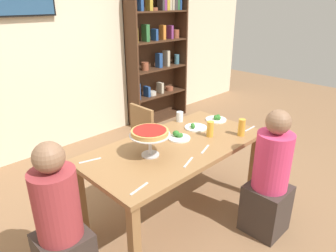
# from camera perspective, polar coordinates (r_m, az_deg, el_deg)

# --- Properties ---
(ground_plane) EXTENTS (12.00, 12.00, 0.00)m
(ground_plane) POSITION_cam_1_polar(r_m,az_deg,el_deg) (3.13, 1.34, -15.73)
(ground_plane) COLOR #846042
(rear_partition) EXTENTS (8.00, 0.12, 2.80)m
(rear_partition) POSITION_cam_1_polar(r_m,az_deg,el_deg) (4.32, -20.62, 13.98)
(rear_partition) COLOR beige
(rear_partition) RESTS_ON ground_plane
(dining_table) EXTENTS (1.70, 0.85, 0.74)m
(dining_table) POSITION_cam_1_polar(r_m,az_deg,el_deg) (2.78, 1.46, -5.16)
(dining_table) COLOR olive
(dining_table) RESTS_ON ground_plane
(bookshelf) EXTENTS (1.10, 0.30, 2.21)m
(bookshelf) POSITION_cam_1_polar(r_m,az_deg,el_deg) (5.10, -2.16, 13.80)
(bookshelf) COLOR #422819
(bookshelf) RESTS_ON ground_plane
(diner_near_right) EXTENTS (0.34, 0.34, 1.15)m
(diner_near_right) POSITION_cam_1_polar(r_m,az_deg,el_deg) (2.79, 18.39, -9.98)
(diner_near_right) COLOR #382D28
(diner_near_right) RESTS_ON ground_plane
(diner_head_west) EXTENTS (0.34, 0.34, 1.15)m
(diner_head_west) POSITION_cam_1_polar(r_m,az_deg,el_deg) (2.31, -19.37, -17.82)
(diner_head_west) COLOR #382D28
(diner_head_west) RESTS_ON ground_plane
(chair_far_right) EXTENTS (0.40, 0.40, 0.87)m
(chair_far_right) POSITION_cam_1_polar(r_m,az_deg,el_deg) (3.52, -3.45, -1.93)
(chair_far_right) COLOR olive
(chair_far_right) RESTS_ON ground_plane
(deep_dish_pizza_stand) EXTENTS (0.34, 0.34, 0.23)m
(deep_dish_pizza_stand) POSITION_cam_1_polar(r_m,az_deg,el_deg) (2.48, -3.41, -1.54)
(deep_dish_pizza_stand) COLOR silver
(deep_dish_pizza_stand) RESTS_ON dining_table
(salad_plate_near_diner) EXTENTS (0.21, 0.21, 0.07)m
(salad_plate_near_diner) POSITION_cam_1_polar(r_m,az_deg,el_deg) (2.85, 1.94, -1.93)
(salad_plate_near_diner) COLOR white
(salad_plate_near_diner) RESTS_ON dining_table
(salad_plate_far_diner) EXTENTS (0.22, 0.22, 0.06)m
(salad_plate_far_diner) POSITION_cam_1_polar(r_m,az_deg,el_deg) (3.08, 5.10, -0.23)
(salad_plate_far_diner) COLOR white
(salad_plate_far_diner) RESTS_ON dining_table
(salad_plate_spare) EXTENTS (0.22, 0.22, 0.07)m
(salad_plate_spare) POSITION_cam_1_polar(r_m,az_deg,el_deg) (3.31, 9.01, 1.34)
(salad_plate_spare) COLOR white
(salad_plate_spare) RESTS_ON dining_table
(beer_glass_amber_tall) EXTENTS (0.07, 0.07, 0.16)m
(beer_glass_amber_tall) POSITION_cam_1_polar(r_m,az_deg,el_deg) (2.97, 13.58, -0.25)
(beer_glass_amber_tall) COLOR gold
(beer_glass_amber_tall) RESTS_ON dining_table
(beer_glass_amber_short) EXTENTS (0.06, 0.06, 0.15)m
(beer_glass_amber_short) POSITION_cam_1_polar(r_m,az_deg,el_deg) (2.90, 7.87, -0.55)
(beer_glass_amber_short) COLOR gold
(beer_glass_amber_short) RESTS_ON dining_table
(water_glass_clear_near) EXTENTS (0.07, 0.07, 0.11)m
(water_glass_clear_near) POSITION_cam_1_polar(r_m,az_deg,el_deg) (3.24, 2.22, 1.77)
(water_glass_clear_near) COLOR white
(water_glass_clear_near) RESTS_ON dining_table
(cutlery_fork_near) EXTENTS (0.18, 0.06, 0.00)m
(cutlery_fork_near) POSITION_cam_1_polar(r_m,az_deg,el_deg) (2.55, -14.35, -6.26)
(cutlery_fork_near) COLOR silver
(cutlery_fork_near) RESTS_ON dining_table
(cutlery_knife_near) EXTENTS (0.17, 0.08, 0.00)m
(cutlery_knife_near) POSITION_cam_1_polar(r_m,az_deg,el_deg) (2.45, 3.80, -6.77)
(cutlery_knife_near) COLOR silver
(cutlery_knife_near) RESTS_ON dining_table
(cutlery_fork_far) EXTENTS (0.18, 0.05, 0.00)m
(cutlery_fork_far) POSITION_cam_1_polar(r_m,az_deg,el_deg) (2.14, -5.39, -11.57)
(cutlery_fork_far) COLOR silver
(cutlery_fork_far) RESTS_ON dining_table
(cutlery_knife_far) EXTENTS (0.18, 0.02, 0.00)m
(cutlery_knife_far) POSITION_cam_1_polar(r_m,az_deg,el_deg) (3.17, 15.02, -0.50)
(cutlery_knife_far) COLOR silver
(cutlery_knife_far) RESTS_ON dining_table
(cutlery_spare_fork) EXTENTS (0.17, 0.08, 0.00)m
(cutlery_spare_fork) POSITION_cam_1_polar(r_m,az_deg,el_deg) (2.67, 6.96, -4.31)
(cutlery_spare_fork) COLOR silver
(cutlery_spare_fork) RESTS_ON dining_table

